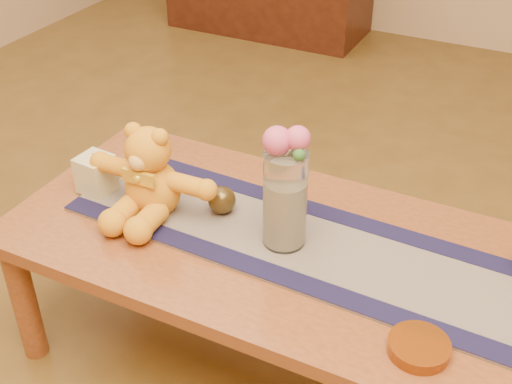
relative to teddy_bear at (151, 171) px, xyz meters
The scene contains 19 objects.
floor 0.67m from the teddy_bear, ahead, with size 5.50×5.50×0.00m, color brown.
coffee_table_top 0.38m from the teddy_bear, ahead, with size 1.40×0.70×0.04m, color brown.
table_leg_fl 0.54m from the teddy_bear, 139.04° to the right, with size 0.07×0.07×0.41m, color brown.
table_leg_bl 0.58m from the teddy_bear, 132.62° to the left, with size 0.07×0.07×0.41m, color brown.
persian_runner 0.40m from the teddy_bear, ahead, with size 1.20×0.35×0.01m, color #181843.
runner_border_near 0.41m from the teddy_bear, 14.76° to the right, with size 1.20×0.06×0.00m, color #141236.
runner_border_far 0.45m from the teddy_bear, 26.33° to the left, with size 1.20×0.06×0.00m, color #141236.
teddy_bear is the anchor object (origin of this frame).
pillar_candle 0.21m from the teddy_bear, behind, with size 0.09×0.09×0.11m, color beige.
candle_wick 0.20m from the teddy_bear, behind, with size 0.00×0.00×0.01m, color black.
glass_vase 0.38m from the teddy_bear, ahead, with size 0.11×0.11×0.26m, color silver.
potpourri_fill 0.38m from the teddy_bear, ahead, with size 0.09×0.09×0.18m, color beige.
rose_left 0.40m from the teddy_bear, ahead, with size 0.07×0.07×0.07m, color #DC4D82.
rose_right 0.44m from the teddy_bear, ahead, with size 0.06×0.06×0.06m, color #DC4D82.
blue_flower_back 0.43m from the teddy_bear, ahead, with size 0.04×0.04×0.04m, color #455E97.
blue_flower_side 0.38m from the teddy_bear, ahead, with size 0.04×0.04×0.04m, color #455E97.
leaf_sprig 0.45m from the teddy_bear, ahead, with size 0.03×0.03×0.03m, color #33662D.
bronze_ball 0.20m from the teddy_bear, 21.57° to the left, with size 0.08×0.08×0.08m, color #473617.
amber_dish 0.81m from the teddy_bear, 13.10° to the right, with size 0.13×0.13×0.03m, color #BF5914.
Camera 1 is at (0.57, -1.24, 1.52)m, focal length 46.75 mm.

